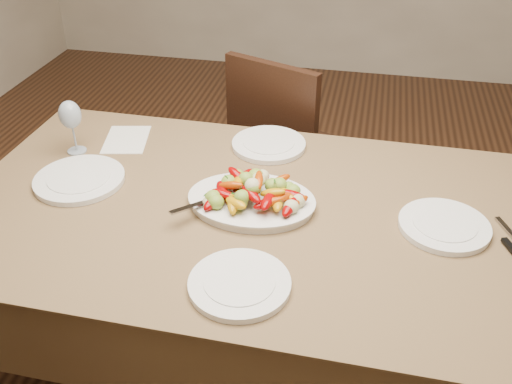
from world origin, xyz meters
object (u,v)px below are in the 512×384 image
object	(u,v)px
dining_table	(256,300)
plate_near	(240,284)
wine_glass	(72,126)
serving_platter	(251,203)
plate_left	(79,180)
plate_right	(444,226)
plate_far	(269,145)
chair_far	(293,150)

from	to	relation	value
dining_table	plate_near	distance (m)	0.52
wine_glass	plate_near	bearing A→B (deg)	-37.29
serving_platter	plate_left	bearing A→B (deg)	178.52
plate_right	dining_table	bearing A→B (deg)	-178.06
wine_glass	plate_right	bearing A→B (deg)	-8.75
plate_left	plate_far	bearing A→B (deg)	32.69
plate_left	serving_platter	bearing A→B (deg)	-1.48
plate_near	wine_glass	xyz separation A→B (m)	(-0.72, 0.55, 0.09)
chair_far	plate_right	size ratio (longest dim) A/B	3.67
plate_far	wine_glass	world-z (taller)	wine_glass
plate_near	serving_platter	bearing A→B (deg)	97.60
serving_platter	wine_glass	world-z (taller)	wine_glass
serving_platter	chair_far	bearing A→B (deg)	89.87
plate_left	dining_table	bearing A→B (deg)	-2.77
dining_table	plate_far	xyz separation A→B (m)	(-0.04, 0.38, 0.39)
chair_far	serving_platter	xyz separation A→B (m)	(-0.00, -0.86, 0.30)
serving_platter	plate_near	size ratio (longest dim) A/B	1.44
serving_platter	wine_glass	distance (m)	0.71
chair_far	plate_right	world-z (taller)	chair_far
plate_left	plate_right	size ratio (longest dim) A/B	1.12
serving_platter	plate_right	bearing A→B (deg)	0.49
dining_table	serving_platter	world-z (taller)	serving_platter
dining_table	plate_left	bearing A→B (deg)	177.23
wine_glass	serving_platter	bearing A→B (deg)	-16.20
plate_far	plate_near	size ratio (longest dim) A/B	1.01
dining_table	chair_far	distance (m)	0.88
dining_table	plate_near	size ratio (longest dim) A/B	7.06
chair_far	plate_left	size ratio (longest dim) A/B	3.29
plate_right	wine_glass	distance (m)	1.26
plate_right	plate_left	bearing A→B (deg)	179.50
plate_far	dining_table	bearing A→B (deg)	-84.70
wine_glass	chair_far	bearing A→B (deg)	44.47
dining_table	plate_right	xyz separation A→B (m)	(0.55, 0.02, 0.39)
wine_glass	plate_far	bearing A→B (deg)	14.97
dining_table	plate_far	world-z (taller)	plate_far
chair_far	serving_platter	distance (m)	0.91
dining_table	chair_far	world-z (taller)	chair_far
dining_table	serving_platter	size ratio (longest dim) A/B	4.89
dining_table	wine_glass	bearing A→B (deg)	163.13
plate_left	plate_near	xyz separation A→B (m)	(0.62, -0.37, 0.00)
plate_left	wine_glass	distance (m)	0.23
chair_far	serving_platter	size ratio (longest dim) A/B	2.52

